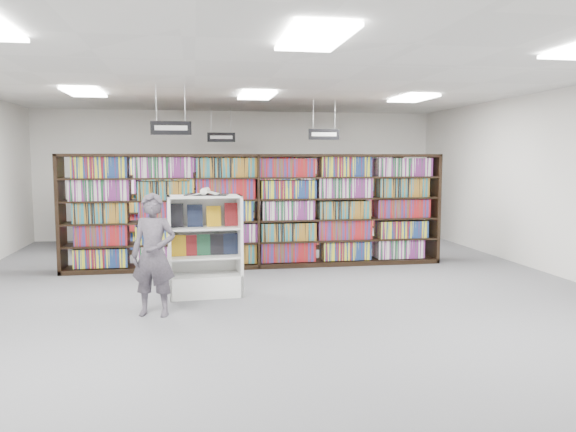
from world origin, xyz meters
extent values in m
plane|color=#55565B|center=(0.00, 0.00, 0.00)|extent=(12.00, 12.00, 0.00)
cube|color=silver|center=(0.00, 0.00, 3.20)|extent=(10.00, 12.00, 0.10)
cube|color=silver|center=(0.00, 6.00, 1.60)|extent=(10.00, 0.10, 3.20)
cube|color=silver|center=(0.00, -6.00, 1.60)|extent=(10.00, 0.10, 3.20)
cube|color=silver|center=(5.00, 0.00, 1.60)|extent=(0.10, 12.00, 3.20)
cube|color=black|center=(0.00, 2.00, 1.05)|extent=(7.00, 0.60, 2.10)
cube|color=maroon|center=(0.00, 2.00, 1.05)|extent=(6.88, 0.42, 1.98)
cube|color=black|center=(0.00, 4.00, 1.05)|extent=(7.00, 0.60, 2.10)
cube|color=maroon|center=(0.00, 4.00, 1.05)|extent=(6.88, 0.42, 1.98)
cube|color=black|center=(0.00, 5.70, 1.05)|extent=(7.00, 0.60, 2.10)
cube|color=maroon|center=(0.00, 5.70, 1.05)|extent=(6.88, 0.42, 1.98)
cylinder|color=#B2B2B7|center=(-1.73, 1.00, 2.91)|extent=(0.01, 0.01, 0.58)
cylinder|color=#B2B2B7|center=(-1.27, 1.00, 2.91)|extent=(0.01, 0.01, 0.58)
cube|color=black|center=(-1.50, 1.00, 2.51)|extent=(0.65, 0.02, 0.22)
cube|color=white|center=(-1.50, 0.99, 2.51)|extent=(0.52, 0.00, 0.08)
cylinder|color=#B2B2B7|center=(1.27, 3.00, 2.91)|extent=(0.01, 0.01, 0.58)
cylinder|color=#B2B2B7|center=(1.73, 3.00, 2.91)|extent=(0.01, 0.01, 0.58)
cube|color=black|center=(1.50, 3.00, 2.51)|extent=(0.65, 0.02, 0.22)
cube|color=white|center=(1.50, 2.99, 2.51)|extent=(0.52, 0.00, 0.08)
cylinder|color=#B2B2B7|center=(-0.73, 5.00, 2.91)|extent=(0.01, 0.01, 0.58)
cylinder|color=#B2B2B7|center=(-0.27, 5.00, 2.91)|extent=(0.01, 0.01, 0.58)
cube|color=black|center=(-0.50, 5.00, 2.51)|extent=(0.65, 0.02, 0.22)
cube|color=white|center=(-0.50, 4.99, 2.51)|extent=(0.52, 0.00, 0.08)
cube|color=white|center=(0.00, -3.00, 3.16)|extent=(0.60, 1.20, 0.04)
cube|color=white|center=(-3.00, 2.00, 3.16)|extent=(0.60, 1.20, 0.04)
cube|color=white|center=(0.00, 2.00, 3.16)|extent=(0.60, 1.20, 0.04)
cube|color=white|center=(3.00, 2.00, 3.16)|extent=(0.60, 1.20, 0.04)
cube|color=white|center=(-1.00, -0.10, 0.16)|extent=(1.09, 0.59, 0.32)
cube|color=white|center=(-1.51, -0.13, 0.74)|extent=(0.07, 0.53, 1.49)
cube|color=white|center=(-0.49, -0.07, 0.74)|extent=(0.07, 0.53, 1.49)
cube|color=white|center=(-1.02, 0.15, 0.74)|extent=(1.06, 0.09, 1.49)
cube|color=white|center=(-1.00, -0.10, 1.47)|extent=(1.09, 0.59, 0.03)
cube|color=white|center=(-1.00, -0.10, 0.58)|extent=(1.01, 0.55, 0.02)
cube|color=white|center=(-1.00, -0.10, 1.01)|extent=(1.01, 0.55, 0.02)
cube|color=black|center=(-1.42, -0.07, 1.18)|extent=(0.22, 0.09, 0.32)
cube|color=#141B31|center=(-1.14, -0.06, 1.18)|extent=(0.22, 0.09, 0.32)
cube|color=orange|center=(-0.87, -0.04, 1.18)|extent=(0.22, 0.09, 0.32)
cube|color=maroon|center=(-0.60, -0.02, 1.18)|extent=(0.22, 0.09, 0.32)
cube|color=orange|center=(-1.40, -0.07, 0.74)|extent=(0.24, 0.07, 0.30)
cube|color=maroon|center=(-1.20, -0.06, 0.74)|extent=(0.24, 0.07, 0.30)
cube|color=#1C5032|center=(-1.01, -0.05, 0.74)|extent=(0.24, 0.07, 0.30)
cube|color=black|center=(-0.81, -0.04, 0.74)|extent=(0.24, 0.07, 0.30)
cube|color=#141B31|center=(-0.62, -0.03, 0.74)|extent=(0.24, 0.07, 0.30)
cube|color=black|center=(-0.97, -0.05, 1.49)|extent=(0.66, 0.46, 0.01)
cube|color=white|center=(-1.11, -0.05, 1.50)|extent=(0.32, 0.37, 0.05)
cube|color=white|center=(-0.82, -0.05, 1.50)|extent=(0.32, 0.37, 0.07)
cylinder|color=white|center=(-0.99, -0.05, 1.55)|extent=(0.15, 0.32, 0.10)
imported|color=#514A55|center=(-1.68, -1.05, 0.79)|extent=(0.65, 0.51, 1.58)
camera|label=1|loc=(-1.15, -8.33, 2.03)|focal=35.00mm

